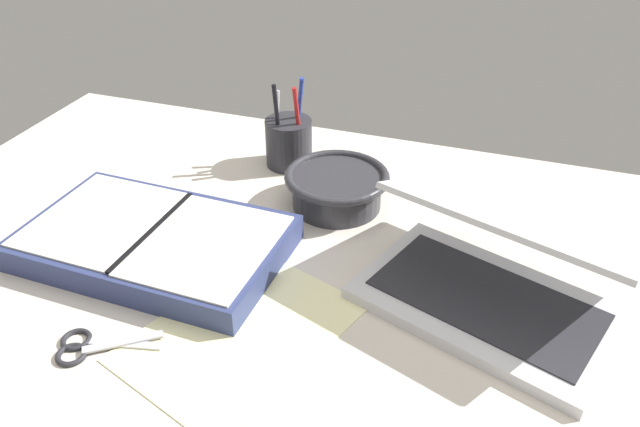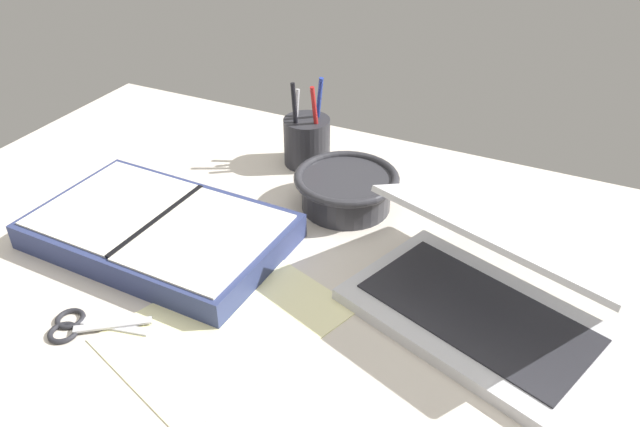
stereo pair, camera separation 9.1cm
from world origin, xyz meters
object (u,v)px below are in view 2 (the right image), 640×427
Objects in this scene: bowl at (345,188)px; scissors at (78,326)px; laptop at (490,288)px; planner at (160,230)px; pen_cup at (307,140)px.

scissors is at bearing -114.76° from bowl.
planner is (-49.20, -5.50, -2.43)cm from laptop.
planner is at bearing -105.12° from pen_cup.
planner is at bearing -134.44° from bowl.
bowl is (-27.78, 16.35, -1.10)cm from laptop.
laptop is 2.28× the size of bowl.
bowl is at bearing 47.32° from planner.
pen_cup is 33.98cm from planner.
pen_cup reaches higher than planner.
scissors is (-47.09, -25.51, -4.26)cm from laptop.
laptop is at bearing 8.14° from planner.
laptop reaches higher than scissors.
pen_cup is 53.34cm from scissors.
bowl is 1.04× the size of pen_cup.
pen_cup is at bearing 58.27° from scissors.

